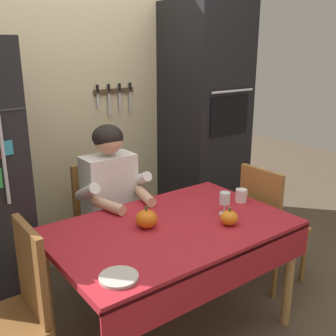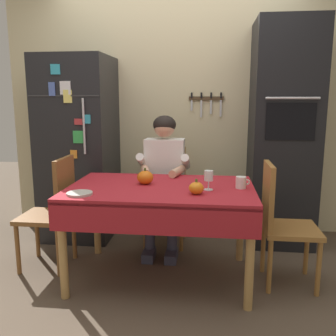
# 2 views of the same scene
# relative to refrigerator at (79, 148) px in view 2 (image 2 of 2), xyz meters

# --- Properties ---
(ground_plane) EXTENTS (10.00, 10.00, 0.00)m
(ground_plane) POSITION_rel_refrigerator_xyz_m (0.95, -0.96, -0.90)
(ground_plane) COLOR brown
(ground_plane) RESTS_ON ground
(back_wall_assembly) EXTENTS (3.70, 0.13, 2.60)m
(back_wall_assembly) POSITION_rel_refrigerator_xyz_m (1.00, 0.39, 0.40)
(back_wall_assembly) COLOR beige
(back_wall_assembly) RESTS_ON ground
(refrigerator) EXTENTS (0.68, 0.71, 1.80)m
(refrigerator) POSITION_rel_refrigerator_xyz_m (0.00, 0.00, 0.00)
(refrigerator) COLOR black
(refrigerator) RESTS_ON ground
(wall_oven) EXTENTS (0.60, 0.64, 2.10)m
(wall_oven) POSITION_rel_refrigerator_xyz_m (2.00, 0.04, 0.15)
(wall_oven) COLOR black
(wall_oven) RESTS_ON ground
(dining_table) EXTENTS (1.40, 0.90, 0.74)m
(dining_table) POSITION_rel_refrigerator_xyz_m (0.95, -0.88, -0.24)
(dining_table) COLOR tan
(dining_table) RESTS_ON ground
(chair_behind_person) EXTENTS (0.40, 0.40, 0.93)m
(chair_behind_person) POSITION_rel_refrigerator_xyz_m (0.90, -0.09, -0.39)
(chair_behind_person) COLOR #9E6B33
(chair_behind_person) RESTS_ON ground
(seated_person) EXTENTS (0.47, 0.55, 1.25)m
(seated_person) POSITION_rel_refrigerator_xyz_m (0.90, -0.28, -0.16)
(seated_person) COLOR #38384C
(seated_person) RESTS_ON ground
(chair_left_side) EXTENTS (0.40, 0.40, 0.93)m
(chair_left_side) POSITION_rel_refrigerator_xyz_m (0.05, -0.77, -0.39)
(chair_left_side) COLOR brown
(chair_left_side) RESTS_ON ground
(chair_right_side) EXTENTS (0.40, 0.40, 0.93)m
(chair_right_side) POSITION_rel_refrigerator_xyz_m (1.85, -0.85, -0.39)
(chair_right_side) COLOR #9E6B33
(chair_right_side) RESTS_ON ground
(coffee_mug) EXTENTS (0.10, 0.08, 0.09)m
(coffee_mug) POSITION_rel_refrigerator_xyz_m (1.55, -0.85, -0.12)
(coffee_mug) COLOR white
(coffee_mug) RESTS_ON dining_table
(wine_glass) EXTENTS (0.07, 0.07, 0.14)m
(wine_glass) POSITION_rel_refrigerator_xyz_m (1.31, -0.93, -0.06)
(wine_glass) COLOR white
(wine_glass) RESTS_ON dining_table
(pumpkin_large) EXTENTS (0.13, 0.13, 0.13)m
(pumpkin_large) POSITION_rel_refrigerator_xyz_m (0.82, -0.80, -0.11)
(pumpkin_large) COLOR orange
(pumpkin_large) RESTS_ON dining_table
(pumpkin_medium) EXTENTS (0.10, 0.10, 0.11)m
(pumpkin_medium) POSITION_rel_refrigerator_xyz_m (1.22, -1.06, -0.12)
(pumpkin_medium) COLOR orange
(pumpkin_medium) RESTS_ON dining_table
(serving_tray) EXTENTS (0.18, 0.18, 0.02)m
(serving_tray) POSITION_rel_refrigerator_xyz_m (0.42, -1.17, -0.15)
(serving_tray) COLOR #B7B2A8
(serving_tray) RESTS_ON dining_table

